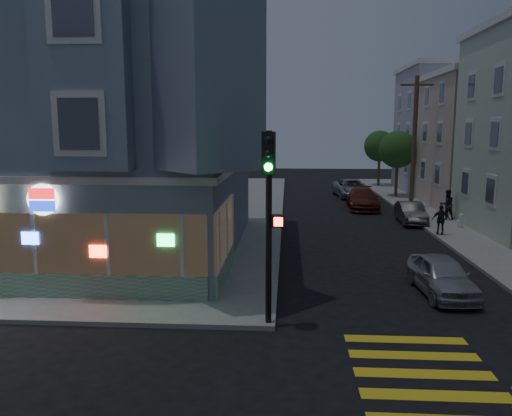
# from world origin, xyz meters

# --- Properties ---
(ground) EXTENTS (120.00, 120.00, 0.00)m
(ground) POSITION_xyz_m (0.00, 0.00, 0.00)
(ground) COLOR black
(ground) RESTS_ON ground
(sidewalk_nw) EXTENTS (33.00, 42.00, 0.15)m
(sidewalk_nw) POSITION_xyz_m (-13.50, 23.00, 0.07)
(sidewalk_nw) COLOR gray
(sidewalk_nw) RESTS_ON ground
(corner_building) EXTENTS (14.60, 14.60, 11.40)m
(corner_building) POSITION_xyz_m (-6.00, 10.98, 5.82)
(corner_building) COLOR slate
(corner_building) RESTS_ON sidewalk_nw
(row_house_d) EXTENTS (12.00, 8.60, 10.50)m
(row_house_d) POSITION_xyz_m (19.50, 34.00, 5.40)
(row_house_d) COLOR #9D95A4
(row_house_d) RESTS_ON sidewalk_ne
(utility_pole) EXTENTS (2.20, 0.30, 9.00)m
(utility_pole) POSITION_xyz_m (12.00, 24.00, 4.80)
(utility_pole) COLOR #4C3826
(utility_pole) RESTS_ON sidewalk_ne
(street_tree_near) EXTENTS (3.00, 3.00, 5.30)m
(street_tree_near) POSITION_xyz_m (12.20, 30.00, 3.94)
(street_tree_near) COLOR #4C3826
(street_tree_near) RESTS_ON sidewalk_ne
(street_tree_far) EXTENTS (3.00, 3.00, 5.30)m
(street_tree_far) POSITION_xyz_m (12.20, 38.00, 3.94)
(street_tree_far) COLOR #4C3826
(street_tree_far) RESTS_ON sidewalk_ne
(pedestrian_a) EXTENTS (0.97, 0.80, 1.82)m
(pedestrian_a) POSITION_xyz_m (13.00, 19.34, 1.06)
(pedestrian_a) COLOR black
(pedestrian_a) RESTS_ON sidewalk_ne
(pedestrian_b) EXTENTS (0.97, 0.54, 1.56)m
(pedestrian_b) POSITION_xyz_m (11.30, 14.77, 0.93)
(pedestrian_b) COLOR black
(pedestrian_b) RESTS_ON sidewalk_ne
(parked_car_a) EXTENTS (1.77, 3.95, 1.32)m
(parked_car_a) POSITION_xyz_m (8.60, 5.55, 0.66)
(parked_car_a) COLOR #AAAEB2
(parked_car_a) RESTS_ON ground
(parked_car_b) EXTENTS (1.45, 3.87, 1.26)m
(parked_car_b) POSITION_xyz_m (10.70, 18.69, 0.63)
(parked_car_b) COLOR #3B3C40
(parked_car_b) RESTS_ON ground
(parked_car_c) EXTENTS (2.26, 5.07, 1.45)m
(parked_car_c) POSITION_xyz_m (8.60, 23.89, 0.72)
(parked_car_c) COLOR maroon
(parked_car_c) RESTS_ON ground
(parked_car_d) EXTENTS (2.88, 5.52, 1.48)m
(parked_car_d) POSITION_xyz_m (8.60, 30.11, 0.74)
(parked_car_d) COLOR #9BA0A6
(parked_car_d) RESTS_ON ground
(traffic_signal) EXTENTS (0.64, 0.61, 5.41)m
(traffic_signal) POSITION_xyz_m (2.82, 2.16, 3.81)
(traffic_signal) COLOR black
(traffic_signal) RESTS_ON sidewalk_nw
(fire_hydrant) EXTENTS (0.47, 0.27, 0.81)m
(fire_hydrant) POSITION_xyz_m (13.00, 16.77, 0.57)
(fire_hydrant) COLOR silver
(fire_hydrant) RESTS_ON sidewalk_ne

